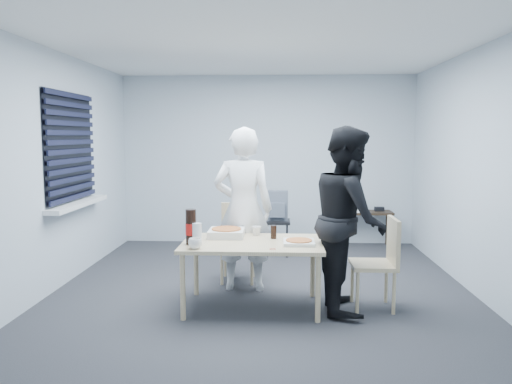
{
  "coord_description": "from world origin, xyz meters",
  "views": [
    {
      "loc": [
        0.18,
        -5.26,
        1.68
      ],
      "look_at": [
        -0.07,
        0.1,
        1.07
      ],
      "focal_mm": 35.0,
      "sensor_mm": 36.0,
      "label": 1
    }
  ],
  "objects_px": {
    "backpack": "(277,206)",
    "mug_a": "(195,244)",
    "person_white": "(243,209)",
    "mug_b": "(256,231)",
    "side_table": "(365,217)",
    "chair_right": "(382,257)",
    "chair_far": "(239,236)",
    "stool": "(277,228)",
    "soda_bottle": "(191,227)",
    "person_black": "(349,219)",
    "dining_table": "(252,248)"
  },
  "relations": [
    {
      "from": "backpack",
      "to": "mug_a",
      "type": "xyz_separation_m",
      "value": [
        -0.73,
        -2.48,
        0.0
      ]
    },
    {
      "from": "person_white",
      "to": "mug_b",
      "type": "height_order",
      "value": "person_white"
    },
    {
      "from": "side_table",
      "to": "person_white",
      "type": "bearing_deg",
      "value": -127.57
    },
    {
      "from": "mug_a",
      "to": "chair_right",
      "type": "bearing_deg",
      "value": 11.71
    },
    {
      "from": "chair_far",
      "to": "person_white",
      "type": "height_order",
      "value": "person_white"
    },
    {
      "from": "mug_b",
      "to": "stool",
      "type": "bearing_deg",
      "value": 83.59
    },
    {
      "from": "person_white",
      "to": "soda_bottle",
      "type": "xyz_separation_m",
      "value": [
        -0.44,
        -0.73,
        -0.07
      ]
    },
    {
      "from": "person_black",
      "to": "mug_b",
      "type": "xyz_separation_m",
      "value": [
        -0.9,
        0.31,
        -0.18
      ]
    },
    {
      "from": "chair_far",
      "to": "side_table",
      "type": "distance_m",
      "value": 2.54
    },
    {
      "from": "backpack",
      "to": "dining_table",
      "type": "bearing_deg",
      "value": -99.11
    },
    {
      "from": "person_white",
      "to": "mug_a",
      "type": "height_order",
      "value": "person_white"
    },
    {
      "from": "mug_a",
      "to": "dining_table",
      "type": "bearing_deg",
      "value": 33.07
    },
    {
      "from": "person_black",
      "to": "backpack",
      "type": "xyz_separation_m",
      "value": [
        -0.7,
        2.14,
        -0.18
      ]
    },
    {
      "from": "dining_table",
      "to": "person_white",
      "type": "height_order",
      "value": "person_white"
    },
    {
      "from": "person_black",
      "to": "person_white",
      "type": "bearing_deg",
      "value": 60.9
    },
    {
      "from": "mug_b",
      "to": "soda_bottle",
      "type": "relative_size",
      "value": 0.3
    },
    {
      "from": "person_black",
      "to": "mug_a",
      "type": "bearing_deg",
      "value": 103.41
    },
    {
      "from": "stool",
      "to": "backpack",
      "type": "relative_size",
      "value": 1.2
    },
    {
      "from": "soda_bottle",
      "to": "mug_b",
      "type": "bearing_deg",
      "value": 36.93
    },
    {
      "from": "backpack",
      "to": "chair_far",
      "type": "bearing_deg",
      "value": -113.77
    },
    {
      "from": "backpack",
      "to": "person_white",
      "type": "bearing_deg",
      "value": -106.1
    },
    {
      "from": "mug_b",
      "to": "mug_a",
      "type": "bearing_deg",
      "value": -128.94
    },
    {
      "from": "person_white",
      "to": "side_table",
      "type": "bearing_deg",
      "value": -127.57
    },
    {
      "from": "mug_b",
      "to": "soda_bottle",
      "type": "bearing_deg",
      "value": -143.07
    },
    {
      "from": "backpack",
      "to": "stool",
      "type": "bearing_deg",
      "value": 87.06
    },
    {
      "from": "chair_right",
      "to": "backpack",
      "type": "xyz_separation_m",
      "value": [
        -1.03,
        2.12,
        0.19
      ]
    },
    {
      "from": "dining_table",
      "to": "person_white",
      "type": "distance_m",
      "value": 0.68
    },
    {
      "from": "person_black",
      "to": "stool",
      "type": "bearing_deg",
      "value": 17.89
    },
    {
      "from": "chair_far",
      "to": "side_table",
      "type": "bearing_deg",
      "value": 45.71
    },
    {
      "from": "mug_a",
      "to": "person_black",
      "type": "bearing_deg",
      "value": 13.41
    },
    {
      "from": "chair_right",
      "to": "mug_a",
      "type": "bearing_deg",
      "value": -168.29
    },
    {
      "from": "dining_table",
      "to": "chair_far",
      "type": "relative_size",
      "value": 1.51
    },
    {
      "from": "mug_b",
      "to": "person_black",
      "type": "bearing_deg",
      "value": -19.04
    },
    {
      "from": "dining_table",
      "to": "side_table",
      "type": "distance_m",
      "value": 3.22
    },
    {
      "from": "soda_bottle",
      "to": "stool",
      "type": "bearing_deg",
      "value": 70.63
    },
    {
      "from": "mug_a",
      "to": "mug_b",
      "type": "distance_m",
      "value": 0.84
    },
    {
      "from": "soda_bottle",
      "to": "backpack",
      "type": "bearing_deg",
      "value": 70.53
    },
    {
      "from": "mug_a",
      "to": "soda_bottle",
      "type": "distance_m",
      "value": 0.24
    },
    {
      "from": "dining_table",
      "to": "chair_right",
      "type": "bearing_deg",
      "value": 1.76
    },
    {
      "from": "chair_right",
      "to": "person_black",
      "type": "height_order",
      "value": "person_black"
    },
    {
      "from": "dining_table",
      "to": "person_black",
      "type": "xyz_separation_m",
      "value": [
        0.93,
        0.01,
        0.29
      ]
    },
    {
      "from": "side_table",
      "to": "mug_b",
      "type": "relative_size",
      "value": 8.08
    },
    {
      "from": "person_black",
      "to": "soda_bottle",
      "type": "relative_size",
      "value": 5.33
    },
    {
      "from": "backpack",
      "to": "side_table",
      "type": "bearing_deg",
      "value": 23.12
    },
    {
      "from": "chair_far",
      "to": "person_black",
      "type": "bearing_deg",
      "value": -40.39
    },
    {
      "from": "soda_bottle",
      "to": "mug_a",
      "type": "bearing_deg",
      "value": -70.38
    },
    {
      "from": "mug_a",
      "to": "soda_bottle",
      "type": "height_order",
      "value": "soda_bottle"
    },
    {
      "from": "mug_b",
      "to": "soda_bottle",
      "type": "height_order",
      "value": "soda_bottle"
    },
    {
      "from": "chair_far",
      "to": "backpack",
      "type": "relative_size",
      "value": 2.14
    },
    {
      "from": "chair_far",
      "to": "chair_right",
      "type": "relative_size",
      "value": 1.0
    }
  ]
}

